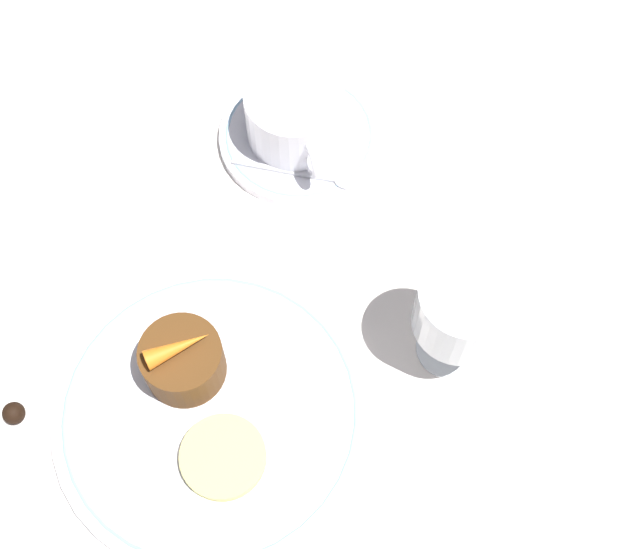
{
  "coord_description": "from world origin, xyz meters",
  "views": [
    {
      "loc": [
        0.22,
        0.0,
        0.74
      ],
      "look_at": [
        -0.1,
        0.1,
        0.04
      ],
      "focal_mm": 50.0,
      "sensor_mm": 36.0,
      "label": 1
    }
  ],
  "objects_px": {
    "coffee_cup": "(295,114)",
    "dessert_cake": "(183,361)",
    "dinner_plate": "(210,414)",
    "wine_glass": "(462,311)"
  },
  "relations": [
    {
      "from": "coffee_cup",
      "to": "dessert_cake",
      "type": "xyz_separation_m",
      "value": [
        0.21,
        -0.16,
        -0.01
      ]
    },
    {
      "from": "dinner_plate",
      "to": "dessert_cake",
      "type": "xyz_separation_m",
      "value": [
        -0.04,
        -0.01,
        0.03
      ]
    },
    {
      "from": "dinner_plate",
      "to": "wine_glass",
      "type": "xyz_separation_m",
      "value": [
        0.0,
        0.22,
        0.08
      ]
    },
    {
      "from": "wine_glass",
      "to": "dessert_cake",
      "type": "distance_m",
      "value": 0.24
    },
    {
      "from": "dinner_plate",
      "to": "coffee_cup",
      "type": "height_order",
      "value": "coffee_cup"
    },
    {
      "from": "dinner_plate",
      "to": "wine_glass",
      "type": "relative_size",
      "value": 2.27
    },
    {
      "from": "dessert_cake",
      "to": "wine_glass",
      "type": "bearing_deg",
      "value": 79.39
    },
    {
      "from": "coffee_cup",
      "to": "dinner_plate",
      "type": "bearing_deg",
      "value": -30.55
    },
    {
      "from": "wine_glass",
      "to": "dinner_plate",
      "type": "bearing_deg",
      "value": -90.16
    },
    {
      "from": "dinner_plate",
      "to": "dessert_cake",
      "type": "bearing_deg",
      "value": -166.16
    }
  ]
}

